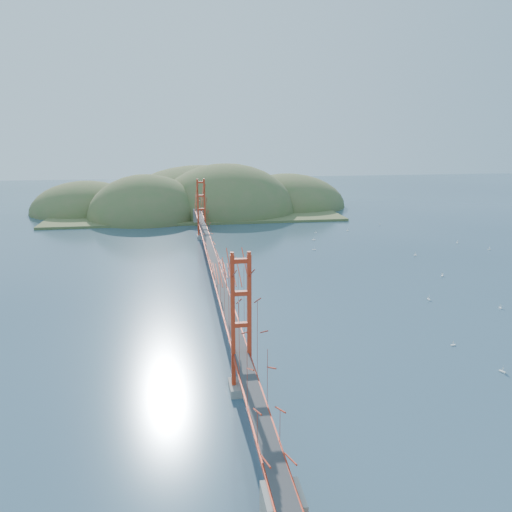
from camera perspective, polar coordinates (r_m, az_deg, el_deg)
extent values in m
plane|color=#2B4356|center=(69.73, -4.86, -3.11)|extent=(320.00, 320.00, 0.00)
cube|color=gray|center=(41.97, -1.66, -14.76)|extent=(2.00, 2.40, 0.70)
cube|color=gray|center=(98.67, -6.18, 2.21)|extent=(2.00, 2.40, 0.70)
cube|color=#A92712|center=(68.83, -4.92, -0.48)|extent=(1.40, 92.00, 0.16)
cube|color=#A92712|center=(68.88, -4.91, -0.64)|extent=(1.33, 92.00, 0.24)
cube|color=#38383A|center=(68.80, -4.92, -0.40)|extent=(1.19, 92.00, 0.03)
cube|color=gray|center=(114.13, -6.63, 4.49)|extent=(2.20, 2.60, 3.30)
cube|color=brown|center=(132.11, -6.97, 5.18)|extent=(70.00, 40.00, 0.60)
ellipsoid|color=brown|center=(124.39, -12.36, 4.28)|extent=(28.00, 28.00, 21.00)
ellipsoid|color=brown|center=(130.71, -3.41, 5.05)|extent=(36.00, 36.00, 25.00)
ellipsoid|color=brown|center=(141.36, 3.57, 5.74)|extent=(32.00, 32.00, 18.00)
ellipsoid|color=brown|center=(138.02, -18.77, 4.81)|extent=(28.00, 28.00, 16.00)
ellipsoid|color=brown|center=(146.06, -6.40, 5.95)|extent=(44.00, 44.00, 22.00)
cube|color=white|center=(97.08, 6.61, 1.83)|extent=(0.62, 0.29, 0.11)
cylinder|color=white|center=(97.01, 6.62, 2.02)|extent=(0.02, 0.02, 0.65)
cube|color=white|center=(97.93, 25.11, 0.67)|extent=(0.59, 0.38, 0.10)
cylinder|color=white|center=(97.87, 25.13, 0.85)|extent=(0.02, 0.02, 0.62)
cube|color=white|center=(107.10, 10.42, 2.85)|extent=(0.60, 0.25, 0.11)
cylinder|color=white|center=(107.04, 10.42, 3.02)|extent=(0.02, 0.02, 0.63)
cube|color=white|center=(66.35, 19.12, -4.72)|extent=(0.24, 0.60, 0.11)
cylinder|color=white|center=(66.25, 19.14, -4.46)|extent=(0.02, 0.02, 0.64)
cube|color=white|center=(89.17, 6.68, 0.72)|extent=(0.61, 0.33, 0.11)
cylinder|color=white|center=(89.10, 6.68, 0.92)|extent=(0.02, 0.02, 0.64)
cube|color=white|center=(77.57, 20.50, -2.14)|extent=(0.53, 0.60, 0.11)
cylinder|color=white|center=(77.48, 20.53, -1.91)|extent=(0.02, 0.02, 0.66)
cube|color=white|center=(49.90, 26.33, -11.76)|extent=(0.41, 0.62, 0.11)
cylinder|color=white|center=(49.77, 26.37, -11.43)|extent=(0.02, 0.02, 0.64)
cube|color=white|center=(66.63, 26.14, -5.34)|extent=(0.25, 0.53, 0.09)
cylinder|color=white|center=(66.55, 26.17, -5.12)|extent=(0.01, 0.01, 0.55)
cube|color=white|center=(104.00, 6.84, 2.65)|extent=(0.54, 0.21, 0.10)
cylinder|color=white|center=(103.95, 6.85, 2.80)|extent=(0.02, 0.02, 0.58)
cube|color=white|center=(115.96, 13.98, 3.52)|extent=(0.24, 0.54, 0.09)
cylinder|color=white|center=(115.91, 13.99, 3.65)|extent=(0.02, 0.02, 0.56)
cube|color=white|center=(88.77, 17.74, 0.08)|extent=(0.65, 0.48, 0.11)
cylinder|color=white|center=(88.69, 17.76, 0.29)|extent=(0.02, 0.02, 0.68)
cube|color=white|center=(53.66, 21.59, -9.45)|extent=(0.51, 0.20, 0.09)
cylinder|color=white|center=(53.55, 21.62, -9.19)|extent=(0.01, 0.01, 0.54)
cube|color=white|center=(101.44, 22.02, 1.41)|extent=(0.26, 0.57, 0.10)
cylinder|color=white|center=(101.38, 22.03, 1.58)|extent=(0.02, 0.02, 0.59)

